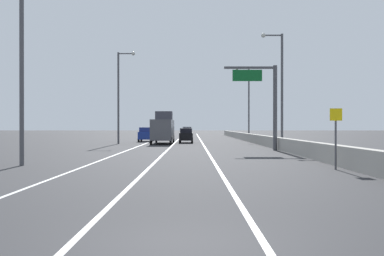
{
  "coord_description": "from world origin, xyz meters",
  "views": [
    {
      "loc": [
        0.19,
        -7.96,
        2.13
      ],
      "look_at": [
        0.33,
        48.92,
        1.91
      ],
      "focal_mm": 42.71,
      "sensor_mm": 36.0,
      "label": 1
    }
  ],
  "objects_px": {
    "lamp_post_right_second": "(278,83)",
    "lamp_post_left_mid": "(119,92)",
    "speed_advisory_sign": "(335,134)",
    "car_black_1": "(185,136)",
    "car_gray_0": "(186,132)",
    "car_blue_2": "(145,134)",
    "box_truck": "(162,129)",
    "lamp_post_left_near": "(25,49)",
    "lamp_post_right_third": "(246,99)",
    "overhead_sign_gantry": "(266,97)"
  },
  "relations": [
    {
      "from": "lamp_post_right_second",
      "to": "box_truck",
      "type": "xyz_separation_m",
      "value": [
        -11.98,
        11.95,
        -4.49
      ]
    },
    {
      "from": "car_black_1",
      "to": "lamp_post_left_near",
      "type": "bearing_deg",
      "value": -103.58
    },
    {
      "from": "lamp_post_right_third",
      "to": "speed_advisory_sign",
      "type": "bearing_deg",
      "value": -91.66
    },
    {
      "from": "lamp_post_right_second",
      "to": "car_gray_0",
      "type": "relative_size",
      "value": 2.38
    },
    {
      "from": "lamp_post_right_second",
      "to": "lamp_post_left_mid",
      "type": "distance_m",
      "value": 20.36
    },
    {
      "from": "speed_advisory_sign",
      "to": "lamp_post_left_near",
      "type": "distance_m",
      "value": 16.8
    },
    {
      "from": "box_truck",
      "to": "car_blue_2",
      "type": "bearing_deg",
      "value": 111.04
    },
    {
      "from": "lamp_post_left_mid",
      "to": "box_truck",
      "type": "bearing_deg",
      "value": 9.84
    },
    {
      "from": "car_black_1",
      "to": "car_gray_0",
      "type": "bearing_deg",
      "value": 90.4
    },
    {
      "from": "speed_advisory_sign",
      "to": "box_truck",
      "type": "distance_m",
      "value": 35.19
    },
    {
      "from": "speed_advisory_sign",
      "to": "lamp_post_left_near",
      "type": "bearing_deg",
      "value": 171.8
    },
    {
      "from": "car_blue_2",
      "to": "box_truck",
      "type": "distance_m",
      "value": 7.98
    },
    {
      "from": "car_gray_0",
      "to": "box_truck",
      "type": "xyz_separation_m",
      "value": [
        -2.58,
        -31.41,
        0.81
      ]
    },
    {
      "from": "lamp_post_right_third",
      "to": "lamp_post_left_mid",
      "type": "bearing_deg",
      "value": -140.12
    },
    {
      "from": "lamp_post_left_near",
      "to": "car_blue_2",
      "type": "distance_m",
      "value": 39.11
    },
    {
      "from": "overhead_sign_gantry",
      "to": "car_gray_0",
      "type": "relative_size",
      "value": 1.61
    },
    {
      "from": "lamp_post_right_second",
      "to": "speed_advisory_sign",
      "type": "bearing_deg",
      "value": -93.69
    },
    {
      "from": "speed_advisory_sign",
      "to": "lamp_post_right_second",
      "type": "height_order",
      "value": "lamp_post_right_second"
    },
    {
      "from": "overhead_sign_gantry",
      "to": "lamp_post_left_mid",
      "type": "xyz_separation_m",
      "value": [
        -15.25,
        14.76,
        1.59
      ]
    },
    {
      "from": "overhead_sign_gantry",
      "to": "car_blue_2",
      "type": "relative_size",
      "value": 1.66
    },
    {
      "from": "speed_advisory_sign",
      "to": "car_gray_0",
      "type": "distance_m",
      "value": 65.46
    },
    {
      "from": "lamp_post_right_third",
      "to": "car_black_1",
      "type": "bearing_deg",
      "value": -130.69
    },
    {
      "from": "car_black_1",
      "to": "speed_advisory_sign",
      "type": "bearing_deg",
      "value": -77.85
    },
    {
      "from": "lamp_post_right_third",
      "to": "car_gray_0",
      "type": "height_order",
      "value": "lamp_post_right_third"
    },
    {
      "from": "lamp_post_right_second",
      "to": "lamp_post_left_mid",
      "type": "height_order",
      "value": "same"
    },
    {
      "from": "lamp_post_right_second",
      "to": "car_gray_0",
      "type": "height_order",
      "value": "lamp_post_right_second"
    },
    {
      "from": "car_blue_2",
      "to": "car_gray_0",
      "type": "bearing_deg",
      "value": 77.24
    },
    {
      "from": "lamp_post_right_second",
      "to": "lamp_post_right_third",
      "type": "relative_size",
      "value": 1.0
    },
    {
      "from": "lamp_post_right_second",
      "to": "lamp_post_left_mid",
      "type": "relative_size",
      "value": 1.0
    },
    {
      "from": "speed_advisory_sign",
      "to": "box_truck",
      "type": "bearing_deg",
      "value": 107.51
    },
    {
      "from": "lamp_post_left_near",
      "to": "car_gray_0",
      "type": "xyz_separation_m",
      "value": [
        8.0,
        62.66,
        -5.3
      ]
    },
    {
      "from": "car_gray_0",
      "to": "box_truck",
      "type": "relative_size",
      "value": 0.5
    },
    {
      "from": "speed_advisory_sign",
      "to": "lamp_post_right_second",
      "type": "bearing_deg",
      "value": 86.31
    },
    {
      "from": "overhead_sign_gantry",
      "to": "lamp_post_right_second",
      "type": "relative_size",
      "value": 0.68
    },
    {
      "from": "overhead_sign_gantry",
      "to": "car_gray_0",
      "type": "xyz_separation_m",
      "value": [
        -7.56,
        47.05,
        -3.71
      ]
    },
    {
      "from": "lamp_post_left_near",
      "to": "car_gray_0",
      "type": "relative_size",
      "value": 2.38
    },
    {
      "from": "lamp_post_left_mid",
      "to": "speed_advisory_sign",
      "type": "bearing_deg",
      "value": -64.34
    },
    {
      "from": "car_black_1",
      "to": "car_blue_2",
      "type": "relative_size",
      "value": 1.0
    },
    {
      "from": "speed_advisory_sign",
      "to": "lamp_post_right_third",
      "type": "bearing_deg",
      "value": 88.34
    },
    {
      "from": "box_truck",
      "to": "car_gray_0",
      "type": "bearing_deg",
      "value": 85.3
    },
    {
      "from": "lamp_post_left_mid",
      "to": "overhead_sign_gantry",
      "type": "bearing_deg",
      "value": -44.06
    },
    {
      "from": "lamp_post_right_second",
      "to": "box_truck",
      "type": "relative_size",
      "value": 1.2
    },
    {
      "from": "car_gray_0",
      "to": "box_truck",
      "type": "bearing_deg",
      "value": -94.7
    },
    {
      "from": "car_black_1",
      "to": "car_blue_2",
      "type": "xyz_separation_m",
      "value": [
        -5.63,
        4.7,
        0.05
      ]
    },
    {
      "from": "lamp_post_right_second",
      "to": "car_black_1",
      "type": "bearing_deg",
      "value": 122.13
    },
    {
      "from": "lamp_post_right_third",
      "to": "box_truck",
      "type": "xyz_separation_m",
      "value": [
        -11.95,
        -13.36,
        -4.49
      ]
    },
    {
      "from": "lamp_post_left_mid",
      "to": "car_blue_2",
      "type": "bearing_deg",
      "value": 74.79
    },
    {
      "from": "speed_advisory_sign",
      "to": "car_blue_2",
      "type": "xyz_separation_m",
      "value": [
        -13.44,
        40.97,
        -0.78
      ]
    },
    {
      "from": "lamp_post_right_third",
      "to": "lamp_post_left_mid",
      "type": "height_order",
      "value": "same"
    },
    {
      "from": "overhead_sign_gantry",
      "to": "car_blue_2",
      "type": "xyz_separation_m",
      "value": [
        -13.0,
        23.05,
        -3.74
      ]
    }
  ]
}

